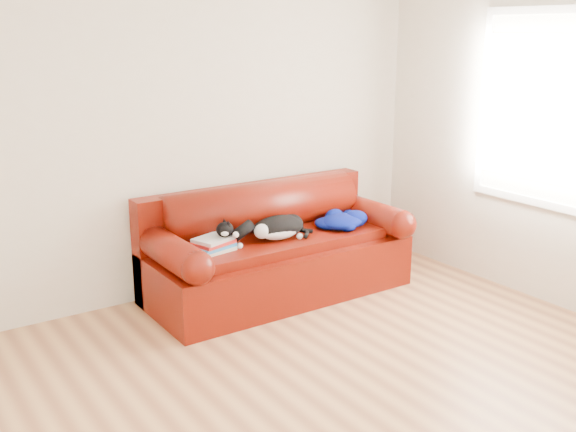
% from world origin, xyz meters
% --- Properties ---
extents(ground, '(4.50, 4.50, 0.00)m').
position_xyz_m(ground, '(0.00, 0.00, 0.00)').
color(ground, brown).
rests_on(ground, ground).
extents(room_shell, '(4.52, 4.02, 2.61)m').
position_xyz_m(room_shell, '(0.12, 0.02, 1.67)').
color(room_shell, beige).
rests_on(room_shell, ground).
extents(sofa_base, '(2.10, 0.90, 0.50)m').
position_xyz_m(sofa_base, '(0.58, 1.49, 0.24)').
color(sofa_base, '#420D02').
rests_on(sofa_base, ground).
extents(sofa_back, '(2.10, 1.01, 0.88)m').
position_xyz_m(sofa_back, '(0.58, 1.74, 0.54)').
color(sofa_back, '#420D02').
rests_on(sofa_back, ground).
extents(book_stack, '(0.33, 0.29, 0.10)m').
position_xyz_m(book_stack, '(-0.03, 1.44, 0.55)').
color(book_stack, beige).
rests_on(book_stack, sofa_base).
extents(cat, '(0.65, 0.26, 0.23)m').
position_xyz_m(cat, '(0.52, 1.40, 0.59)').
color(cat, black).
rests_on(cat, sofa_base).
extents(blanket, '(0.49, 0.39, 0.14)m').
position_xyz_m(blanket, '(1.14, 1.39, 0.56)').
color(blanket, '#02124F').
rests_on(blanket, sofa_base).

